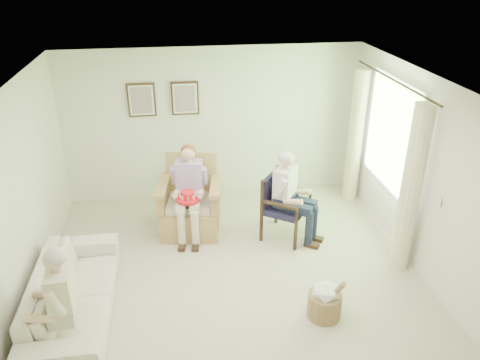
{
  "coord_description": "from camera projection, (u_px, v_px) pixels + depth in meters",
  "views": [
    {
      "loc": [
        -0.66,
        -4.79,
        3.93
      ],
      "look_at": [
        0.21,
        1.05,
        1.05
      ],
      "focal_mm": 35.0,
      "sensor_mm": 36.0,
      "label": 1
    }
  ],
  "objects": [
    {
      "name": "curtain_left",
      "position": [
        411.0,
        190.0,
        6.06
      ],
      "size": [
        0.34,
        0.34,
        2.3
      ],
      "primitive_type": "cylinder",
      "color": "beige",
      "rests_on": "ground"
    },
    {
      "name": "floor",
      "position": [
        236.0,
        289.0,
        6.06
      ],
      "size": [
        5.5,
        5.5,
        0.0
      ],
      "primitive_type": "plane",
      "color": "#C3B39D",
      "rests_on": "ground"
    },
    {
      "name": "person_dark",
      "position": [
        288.0,
        191.0,
        6.79
      ],
      "size": [
        0.4,
        0.63,
        1.37
      ],
      "rotation": [
        0.0,
        0.0,
        0.96
      ],
      "color": "#191F38",
      "rests_on": "ground"
    },
    {
      "name": "ceiling",
      "position": [
        235.0,
        92.0,
        4.92
      ],
      "size": [
        5.0,
        5.5,
        0.02
      ],
      "primitive_type": "cube",
      "color": "white",
      "rests_on": "back_wall"
    },
    {
      "name": "curtain_right",
      "position": [
        355.0,
        137.0,
        7.8
      ],
      "size": [
        0.34,
        0.34,
        2.3
      ],
      "primitive_type": "cylinder",
      "color": "beige",
      "rests_on": "ground"
    },
    {
      "name": "framed_print_right",
      "position": [
        185.0,
        98.0,
        7.63
      ],
      "size": [
        0.45,
        0.05,
        0.55
      ],
      "color": "#382114",
      "rests_on": "back_wall"
    },
    {
      "name": "wicker_armchair",
      "position": [
        190.0,
        208.0,
        7.23
      ],
      "size": [
        0.9,
        0.89,
        1.15
      ],
      "rotation": [
        0.0,
        0.0,
        -0.15
      ],
      "color": "tan",
      "rests_on": "ground"
    },
    {
      "name": "right_wall",
      "position": [
        434.0,
        187.0,
        5.82
      ],
      "size": [
        0.04,
        5.5,
        2.6
      ],
      "primitive_type": "cube",
      "color": "silver",
      "rests_on": "ground"
    },
    {
      "name": "hatbox",
      "position": [
        325.0,
        300.0,
        5.52
      ],
      "size": [
        0.44,
        0.44,
        0.59
      ],
      "color": "tan",
      "rests_on": "ground"
    },
    {
      "name": "red_hat",
      "position": [
        188.0,
        197.0,
        6.75
      ],
      "size": [
        0.34,
        0.34,
        0.14
      ],
      "color": "red",
      "rests_on": "person_wicker"
    },
    {
      "name": "window",
      "position": [
        392.0,
        132.0,
        6.76
      ],
      "size": [
        0.13,
        2.5,
        1.63
      ],
      "color": "#2D6B23",
      "rests_on": "right_wall"
    },
    {
      "name": "person_sofa",
      "position": [
        57.0,
        299.0,
        4.77
      ],
      "size": [
        0.42,
        0.63,
        1.29
      ],
      "rotation": [
        0.0,
        0.0,
        -1.52
      ],
      "color": "#BCAC97",
      "rests_on": "ground"
    },
    {
      "name": "person_wicker",
      "position": [
        190.0,
        186.0,
        6.89
      ],
      "size": [
        0.4,
        0.63,
        1.4
      ],
      "rotation": [
        0.0,
        0.0,
        -0.15
      ],
      "color": "beige",
      "rests_on": "ground"
    },
    {
      "name": "framed_print_left",
      "position": [
        142.0,
        100.0,
        7.54
      ],
      "size": [
        0.45,
        0.05,
        0.55
      ],
      "color": "#382114",
      "rests_on": "back_wall"
    },
    {
      "name": "wood_armchair",
      "position": [
        285.0,
        202.0,
        7.05
      ],
      "size": [
        0.64,
        0.6,
        0.98
      ],
      "rotation": [
        0.0,
        0.0,
        0.96
      ],
      "color": "black",
      "rests_on": "ground"
    },
    {
      "name": "back_wall",
      "position": [
        213.0,
        124.0,
        7.94
      ],
      "size": [
        5.0,
        0.04,
        2.6
      ],
      "primitive_type": "cube",
      "color": "silver",
      "rests_on": "ground"
    },
    {
      "name": "left_wall",
      "position": [
        11.0,
        217.0,
        5.16
      ],
      "size": [
        0.04,
        5.5,
        2.6
      ],
      "primitive_type": "cube",
      "color": "silver",
      "rests_on": "ground"
    },
    {
      "name": "sofa",
      "position": [
        74.0,
        294.0,
        5.48
      ],
      "size": [
        2.19,
        0.86,
        0.64
      ],
      "primitive_type": "imported",
      "rotation": [
        0.0,
        0.0,
        1.57
      ],
      "color": "silver",
      "rests_on": "ground"
    }
  ]
}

